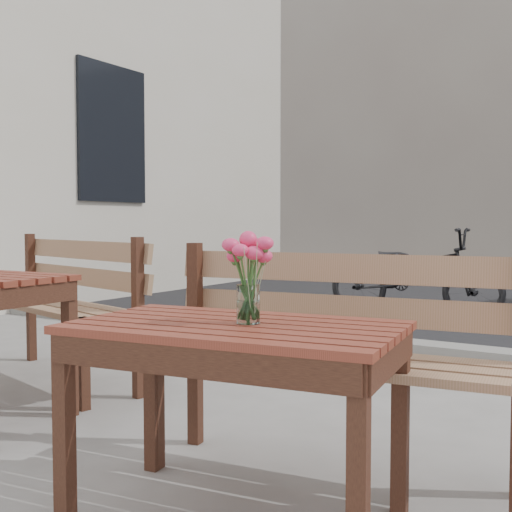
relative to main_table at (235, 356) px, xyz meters
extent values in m
cube|color=black|center=(-4.92, 4.44, 1.63)|extent=(0.06, 1.20, 1.80)
cube|color=gray|center=(0.06, 2.94, -0.51)|extent=(30.00, 0.25, 0.12)
cube|color=gray|center=(-2.94, 13.94, 3.43)|extent=(8.00, 3.00, 8.00)
cube|color=maroon|center=(0.00, 0.00, 0.10)|extent=(1.18, 0.79, 0.03)
cube|color=black|center=(-0.47, -0.34, -0.24)|extent=(0.06, 0.06, 0.66)
cube|color=black|center=(0.54, -0.21, -0.24)|extent=(0.06, 0.06, 0.66)
cube|color=black|center=(-0.54, 0.21, -0.24)|extent=(0.06, 0.06, 0.66)
cube|color=black|center=(0.47, 0.34, -0.24)|extent=(0.06, 0.06, 0.66)
cube|color=#936D4C|center=(0.14, 0.44, -0.08)|extent=(1.58, 0.61, 0.03)
cube|color=#936D4C|center=(0.11, 0.67, 0.18)|extent=(1.53, 0.23, 0.42)
cube|color=black|center=(-0.54, 0.18, -0.32)|extent=(0.06, 0.06, 0.51)
cube|color=black|center=(-0.58, 0.53, -0.10)|extent=(0.06, 0.06, 0.93)
cylinder|color=white|center=(0.04, 0.02, 0.18)|extent=(0.08, 0.08, 0.13)
cylinder|color=#386C2E|center=(0.04, 0.02, 0.25)|extent=(0.05, 0.05, 0.27)
cube|color=black|center=(-1.41, 0.52, -0.21)|extent=(0.06, 0.06, 0.72)
cube|color=#936D4C|center=(-2.07, 0.97, -0.08)|extent=(1.61, 0.79, 0.03)
cube|color=#936D4C|center=(-2.02, 1.20, 0.18)|extent=(1.51, 0.41, 0.42)
cube|color=black|center=(-1.43, 0.62, -0.32)|extent=(0.07, 0.07, 0.51)
cube|color=black|center=(-2.72, 1.32, -0.10)|extent=(0.07, 0.07, 0.94)
cube|color=black|center=(-1.34, 0.97, -0.10)|extent=(0.07, 0.07, 0.94)
imported|color=black|center=(-0.96, 4.86, -0.08)|extent=(1.89, 0.75, 0.97)
camera|label=1|loc=(1.21, -1.80, 0.46)|focal=45.00mm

